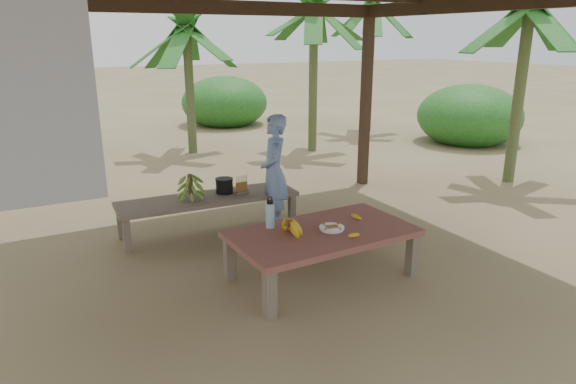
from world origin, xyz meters
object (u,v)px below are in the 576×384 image
work_table (322,237)px  water_flask (270,215)px  ripe_banana_bunch (288,227)px  woman (274,172)px  plate (332,228)px  bench (209,201)px  cooking_pot (224,186)px

work_table → water_flask: (-0.42, 0.32, 0.20)m
ripe_banana_bunch → woman: (0.58, 1.45, 0.14)m
plate → bench: bearing=110.3°
bench → woman: bearing=-14.5°
work_table → bench: bearing=105.8°
work_table → woman: 1.55m
plate → water_flask: bearing=145.8°
bench → cooking_pot: (0.24, 0.06, 0.15)m
water_flask → work_table: bearing=-37.4°
ripe_banana_bunch → woman: bearing=68.2°
plate → woman: (0.13, 1.53, 0.20)m
ripe_banana_bunch → cooking_pot: ripe_banana_bunch is taller
work_table → water_flask: 0.56m
cooking_pot → water_flask: bearing=-93.5°
woman → ripe_banana_bunch: bearing=-0.7°
plate → water_flask: 0.63m
cooking_pot → bench: bearing=-165.0°
plate → woman: 1.55m
bench → cooking_pot: bearing=17.4°
bench → cooking_pot: size_ratio=10.43×
work_table → cooking_pot: cooking_pot is taller
water_flask → woman: (0.64, 1.19, 0.08)m
bench → woman: (0.78, -0.24, 0.32)m
plate → woman: bearing=85.1°
work_table → plate: 0.13m
work_table → water_flask: bearing=140.6°
ripe_banana_bunch → water_flask: (-0.06, 0.26, 0.06)m
ripe_banana_bunch → plate: size_ratio=1.07×
ripe_banana_bunch → water_flask: size_ratio=0.82×
bench → cooking_pot: 0.28m
bench → plate: (0.65, -1.77, 0.12)m
ripe_banana_bunch → cooking_pot: size_ratio=1.26×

